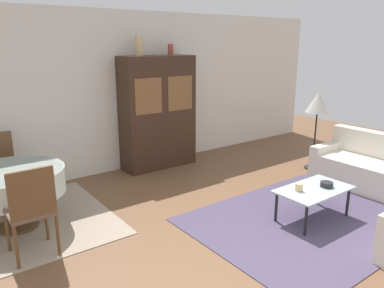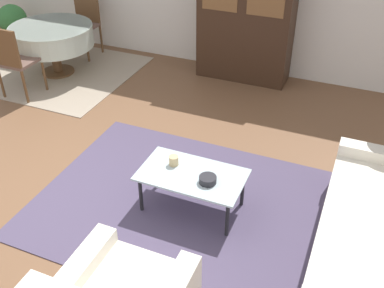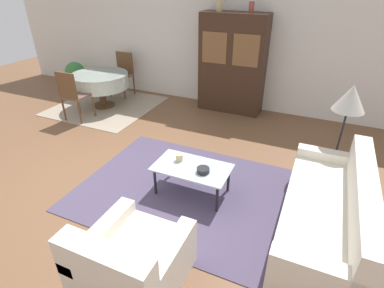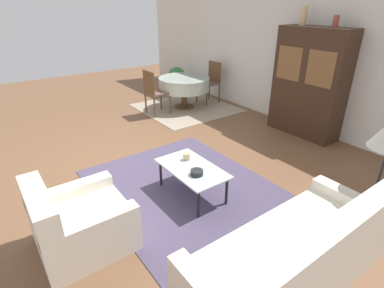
# 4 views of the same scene
# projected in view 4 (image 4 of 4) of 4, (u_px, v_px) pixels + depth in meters

# --- Properties ---
(ground_plane) EXTENTS (14.00, 14.00, 0.00)m
(ground_plane) POSITION_uv_depth(u_px,v_px,m) (125.00, 163.00, 4.80)
(ground_plane) COLOR brown
(wall_back) EXTENTS (10.00, 0.06, 2.70)m
(wall_back) POSITION_uv_depth(u_px,v_px,m) (282.00, 55.00, 6.15)
(wall_back) COLOR silver
(wall_back) RESTS_ON ground_plane
(area_rug) EXTENTS (2.85, 2.17, 0.01)m
(area_rug) POSITION_uv_depth(u_px,v_px,m) (189.00, 191.00, 4.08)
(area_rug) COLOR #4C425B
(area_rug) RESTS_ON ground_plane
(dining_rug) EXTENTS (2.09, 2.07, 0.01)m
(dining_rug) POSITION_uv_depth(u_px,v_px,m) (186.00, 108.00, 7.29)
(dining_rug) COLOR gray
(dining_rug) RESTS_ON ground_plane
(couch) EXTENTS (0.82, 2.07, 0.82)m
(couch) POSITION_uv_depth(u_px,v_px,m) (295.00, 258.00, 2.65)
(couch) COLOR silver
(couch) RESTS_ON ground_plane
(armchair) EXTENTS (0.85, 0.91, 0.79)m
(armchair) POSITION_uv_depth(u_px,v_px,m) (78.00, 223.00, 3.06)
(armchair) COLOR silver
(armchair) RESTS_ON ground_plane
(coffee_table) EXTENTS (0.98, 0.56, 0.40)m
(coffee_table) POSITION_uv_depth(u_px,v_px,m) (192.00, 170.00, 3.86)
(coffee_table) COLOR black
(coffee_table) RESTS_ON area_rug
(display_cabinet) EXTENTS (1.32, 0.48, 1.96)m
(display_cabinet) POSITION_uv_depth(u_px,v_px,m) (309.00, 83.00, 5.50)
(display_cabinet) COLOR #382316
(display_cabinet) RESTS_ON ground_plane
(dining_table) EXTENTS (1.20, 1.20, 0.73)m
(dining_table) POSITION_uv_depth(u_px,v_px,m) (184.00, 84.00, 7.06)
(dining_table) COLOR brown
(dining_table) RESTS_ON dining_rug
(dining_chair_near) EXTENTS (0.44, 0.44, 0.99)m
(dining_chair_near) POSITION_uv_depth(u_px,v_px,m) (154.00, 90.00, 6.63)
(dining_chair_near) COLOR brown
(dining_chair_near) RESTS_ON dining_rug
(dining_chair_far) EXTENTS (0.44, 0.44, 0.99)m
(dining_chair_far) POSITION_uv_depth(u_px,v_px,m) (211.00, 80.00, 7.50)
(dining_chair_far) COLOR brown
(dining_chair_far) RESTS_ON dining_rug
(cup) EXTENTS (0.09, 0.09, 0.09)m
(cup) POSITION_uv_depth(u_px,v_px,m) (187.00, 157.00, 4.02)
(cup) COLOR tan
(cup) RESTS_ON coffee_table
(bowl) EXTENTS (0.16, 0.16, 0.06)m
(bowl) POSITION_uv_depth(u_px,v_px,m) (197.00, 172.00, 3.67)
(bowl) COLOR #232328
(bowl) RESTS_ON coffee_table
(vase_tall) EXTENTS (0.12, 0.12, 0.32)m
(vase_tall) POSITION_uv_depth(u_px,v_px,m) (304.00, 16.00, 5.25)
(vase_tall) COLOR tan
(vase_tall) RESTS_ON display_cabinet
(vase_short) EXTENTS (0.10, 0.10, 0.19)m
(vase_short) POSITION_uv_depth(u_px,v_px,m) (336.00, 21.00, 4.83)
(vase_short) COLOR #9E4238
(vase_short) RESTS_ON display_cabinet
(potted_plant) EXTENTS (0.49, 0.49, 0.68)m
(potted_plant) POSITION_uv_depth(u_px,v_px,m) (177.00, 78.00, 8.53)
(potted_plant) COLOR beige
(potted_plant) RESTS_ON ground_plane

